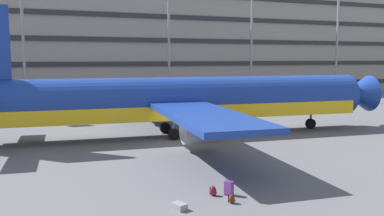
# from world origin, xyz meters

# --- Properties ---
(ground_plane) EXTENTS (600.00, 600.00, 0.00)m
(ground_plane) POSITION_xyz_m (0.00, 0.00, 0.00)
(ground_plane) COLOR #5B5B60
(terminal_structure) EXTENTS (139.91, 22.21, 18.16)m
(terminal_structure) POSITION_xyz_m (0.00, 45.29, 9.08)
(terminal_structure) COLOR gray
(terminal_structure) RESTS_ON ground_plane
(airliner) EXTENTS (37.05, 30.02, 10.08)m
(airliner) POSITION_xyz_m (1.48, 3.05, 2.88)
(airliner) COLOR navy
(airliner) RESTS_ON ground_plane
(light_mast_center_left) EXTENTS (1.80, 0.50, 19.78)m
(light_mast_center_left) POSITION_xyz_m (-9.80, 28.90, 11.55)
(light_mast_center_left) COLOR gray
(light_mast_center_left) RESTS_ON ground_plane
(light_mast_center_right) EXTENTS (1.80, 0.50, 22.67)m
(light_mast_center_right) POSITION_xyz_m (9.66, 28.90, 13.04)
(light_mast_center_right) COLOR gray
(light_mast_center_right) RESTS_ON ground_plane
(light_mast_right) EXTENTS (1.80, 0.50, 25.85)m
(light_mast_right) POSITION_xyz_m (23.28, 28.90, 14.67)
(light_mast_right) COLOR gray
(light_mast_right) RESTS_ON ground_plane
(light_mast_far_right) EXTENTS (1.80, 0.50, 25.34)m
(light_mast_far_right) POSITION_xyz_m (40.08, 28.90, 14.41)
(light_mast_far_right) COLOR gray
(light_mast_far_right) RESTS_ON ground_plane
(suitcase_upright) EXTENTS (0.59, 0.75, 0.27)m
(suitcase_upright) POSITION_xyz_m (-4.43, -12.67, 0.14)
(suitcase_upright) COLOR gray
(suitcase_upright) RESTS_ON ground_plane
(suitcase_purple) EXTENTS (0.43, 0.46, 0.84)m
(suitcase_purple) POSITION_xyz_m (-1.64, -11.82, 0.36)
(suitcase_purple) COLOR #72388C
(suitcase_purple) RESTS_ON ground_plane
(backpack_laid_flat) EXTENTS (0.39, 0.36, 0.50)m
(backpack_laid_flat) POSITION_xyz_m (-2.35, -11.63, 0.22)
(backpack_laid_flat) COLOR maroon
(backpack_laid_flat) RESTS_ON ground_plane
(backpack_black) EXTENTS (0.38, 0.37, 0.45)m
(backpack_black) POSITION_xyz_m (-2.03, -12.85, 0.19)
(backpack_black) COLOR #592619
(backpack_black) RESTS_ON ground_plane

